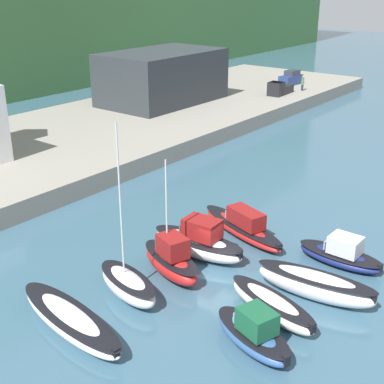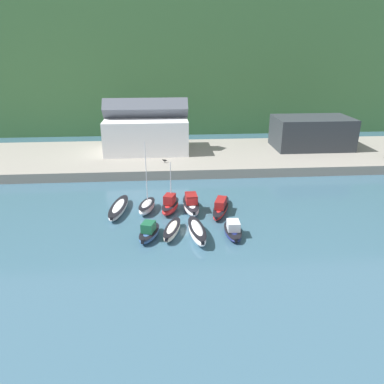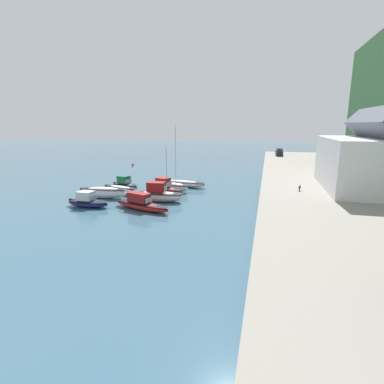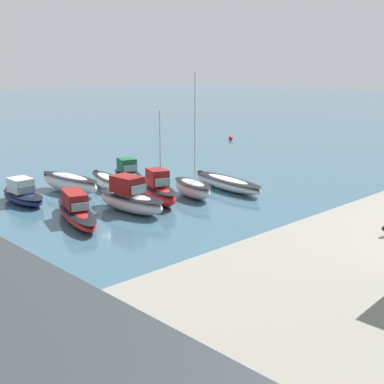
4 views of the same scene
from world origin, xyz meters
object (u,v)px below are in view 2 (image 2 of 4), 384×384
object	(u,v)px
moored_boat_0	(119,208)
dog_on_quay	(165,160)
moored_boat_7	(197,232)
moored_boat_1	(147,206)
moored_boat_2	(170,205)
moored_boat_3	(191,204)
moored_boat_5	(149,232)
moored_boat_8	(233,230)
moored_boat_6	(172,230)
moored_boat_4	(221,207)

from	to	relation	value
moored_boat_0	dog_on_quay	world-z (taller)	dog_on_quay
moored_boat_0	moored_boat_7	xyz separation A→B (m)	(10.66, -8.73, 0.28)
moored_boat_1	dog_on_quay	world-z (taller)	moored_boat_1
moored_boat_0	moored_boat_2	size ratio (longest dim) A/B	1.18
dog_on_quay	moored_boat_2	bearing A→B (deg)	-165.79
moored_boat_1	moored_boat_3	size ratio (longest dim) A/B	1.49
moored_boat_5	moored_boat_8	world-z (taller)	moored_boat_5
moored_boat_8	moored_boat_0	bearing A→B (deg)	152.60
moored_boat_2	moored_boat_3	bearing A→B (deg)	22.17
moored_boat_2	moored_boat_1	bearing A→B (deg)	-167.92
moored_boat_3	moored_boat_6	size ratio (longest dim) A/B	1.09
moored_boat_4	moored_boat_7	distance (m)	8.71
moored_boat_1	moored_boat_4	xyz separation A→B (m)	(10.71, -0.89, -0.06)
moored_boat_5	moored_boat_2	bearing A→B (deg)	88.16
moored_boat_8	moored_boat_5	bearing A→B (deg)	-178.69
moored_boat_3	moored_boat_5	xyz separation A→B (m)	(-5.83, -7.93, -0.19)
moored_boat_1	moored_boat_7	xyz separation A→B (m)	(6.55, -8.55, 0.07)
moored_boat_6	moored_boat_7	size ratio (longest dim) A/B	0.88
moored_boat_4	moored_boat_6	distance (m)	9.81
moored_boat_7	moored_boat_3	bearing A→B (deg)	84.43
moored_boat_4	dog_on_quay	size ratio (longest dim) A/B	9.65
moored_boat_6	moored_boat_7	distance (m)	3.27
moored_boat_2	moored_boat_8	world-z (taller)	moored_boat_2
moored_boat_6	moored_boat_7	xyz separation A→B (m)	(3.09, -1.04, 0.19)
moored_boat_4	moored_boat_5	xyz separation A→B (m)	(-10.13, -7.26, 0.07)
moored_boat_0	moored_boat_6	bearing A→B (deg)	-37.81
moored_boat_0	moored_boat_6	world-z (taller)	moored_boat_6
moored_boat_0	moored_boat_4	bearing A→B (deg)	3.48
dog_on_quay	moored_boat_3	bearing A→B (deg)	-156.62
moored_boat_6	dog_on_quay	xyz separation A→B (m)	(-0.74, 25.93, 1.52)
moored_boat_6	moored_boat_0	bearing A→B (deg)	150.02
moored_boat_2	dog_on_quay	bearing A→B (deg)	110.75
dog_on_quay	moored_boat_8	bearing A→B (deg)	-150.11
moored_boat_3	moored_boat_0	bearing A→B (deg)	174.14
moored_boat_3	moored_boat_8	distance (m)	9.23
moored_boat_3	moored_boat_4	world-z (taller)	moored_boat_3
moored_boat_2	moored_boat_5	bearing A→B (deg)	-91.10
moored_boat_0	moored_boat_7	world-z (taller)	moored_boat_7
moored_boat_2	moored_boat_3	world-z (taller)	moored_boat_2
moored_boat_7	dog_on_quay	world-z (taller)	dog_on_quay
moored_boat_5	moored_boat_7	size ratio (longest dim) A/B	0.75
moored_boat_5	moored_boat_3	bearing A→B (deg)	71.73
moored_boat_1	moored_boat_2	size ratio (longest dim) A/B	1.39
moored_boat_4	moored_boat_6	world-z (taller)	moored_boat_4
moored_boat_2	moored_boat_0	bearing A→B (deg)	-165.69
moored_boat_0	dog_on_quay	size ratio (longest dim) A/B	9.94
moored_boat_0	moored_boat_6	xyz separation A→B (m)	(7.57, -7.69, 0.09)
moored_boat_6	moored_boat_5	bearing A→B (deg)	-151.90
moored_boat_4	dog_on_quay	xyz separation A→B (m)	(-7.99, 19.32, 1.45)
moored_boat_1	dog_on_quay	bearing A→B (deg)	96.23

